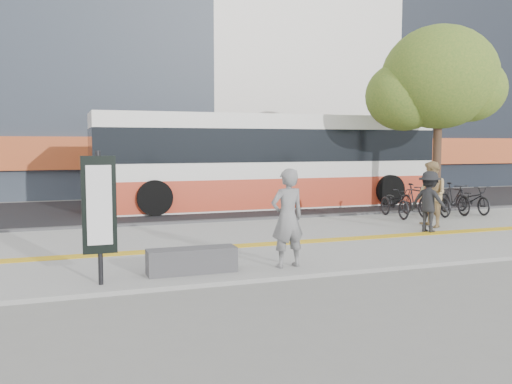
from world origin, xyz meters
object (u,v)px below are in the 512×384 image
object	(u,v)px
signboard	(99,207)
street_tree	(436,80)
seated_woman	(287,218)
pedestrian_dark	(429,202)
pedestrian_tan	(432,194)
bus	(268,164)
bench	(192,261)

from	to	relation	value
signboard	street_tree	bearing A→B (deg)	29.07
seated_woman	pedestrian_dark	world-z (taller)	seated_woman
street_tree	pedestrian_dark	size ratio (longest dim) A/B	3.94
street_tree	pedestrian_tan	world-z (taller)	street_tree
bus	pedestrian_dark	world-z (taller)	bus
signboard	street_tree	distance (m)	13.40
signboard	pedestrian_dark	distance (m)	8.98
pedestrian_tan	street_tree	bearing A→B (deg)	144.69
signboard	pedestrian_dark	bearing A→B (deg)	17.93
signboard	seated_woman	xyz separation A→B (m)	(3.40, 0.18, -0.36)
bus	seated_woman	distance (m)	10.40
bus	bench	bearing A→B (deg)	-117.90
pedestrian_dark	street_tree	bearing A→B (deg)	-66.42
bench	pedestrian_tan	xyz separation A→B (m)	(7.51, 3.13, 0.69)
bus	pedestrian_dark	size ratio (longest dim) A/B	7.93
pedestrian_tan	pedestrian_dark	size ratio (longest dim) A/B	1.15
seated_woman	pedestrian_dark	bearing A→B (deg)	-160.76
signboard	seated_woman	distance (m)	3.42
bench	pedestrian_dark	world-z (taller)	pedestrian_dark
bench	pedestrian_dark	distance (m)	7.37
bench	pedestrian_dark	size ratio (longest dim) A/B	1.00
street_tree	seated_woman	world-z (taller)	street_tree
street_tree	pedestrian_dark	xyz separation A→B (m)	(-2.85, -3.57, -3.63)
bench	street_tree	distance (m)	12.23
bench	signboard	distance (m)	1.94
street_tree	pedestrian_tan	distance (m)	5.09
street_tree	seated_woman	distance (m)	10.67
bus	pedestrian_tan	distance (m)	7.02
bench	pedestrian_tan	distance (m)	8.17
signboard	bus	bearing A→B (deg)	56.05
signboard	bus	world-z (taller)	bus
bus	pedestrian_tan	xyz separation A→B (m)	(2.38, -6.57, -0.65)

